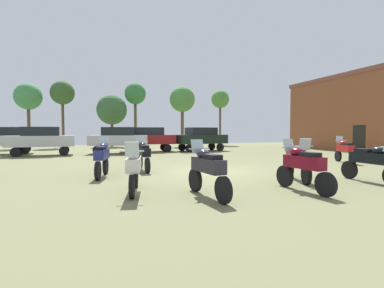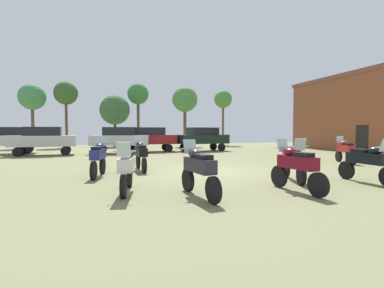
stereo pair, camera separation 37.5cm
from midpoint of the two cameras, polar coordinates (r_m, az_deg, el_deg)
ground_plane at (r=12.68m, az=2.51°, el=-5.33°), size 44.00×52.00×0.02m
motorcycle_2 at (r=7.72m, az=1.63°, el=-4.88°), size 0.64×2.23×1.50m
motorcycle_3 at (r=8.44m, az=-12.48°, el=-4.45°), size 0.69×2.10×1.46m
motorcycle_5 at (r=8.96m, az=19.59°, el=-3.99°), size 0.62×2.24×1.50m
motorcycle_6 at (r=11.57m, az=-17.94°, el=-2.49°), size 0.70×2.13×1.51m
motorcycle_7 at (r=11.44m, az=30.50°, el=-2.83°), size 0.62×2.29×1.48m
motorcycle_8 at (r=10.79m, az=18.88°, el=-2.89°), size 0.86×2.20×1.49m
motorcycle_9 at (r=17.79m, az=26.99°, el=-1.00°), size 0.82×2.05×1.44m
motorcycle_10 at (r=12.97m, az=-10.22°, el=-1.90°), size 0.62×2.28×1.48m
car_1 at (r=24.44m, az=-8.93°, el=1.25°), size 4.30×1.80×2.00m
car_2 at (r=23.02m, az=-14.44°, el=1.11°), size 4.56×2.57×2.00m
car_3 at (r=25.05m, az=1.35°, el=1.31°), size 4.53×2.47×2.00m
car_4 at (r=25.80m, az=-33.20°, el=0.92°), size 4.51×2.37×2.00m
car_5 at (r=23.11m, az=-27.60°, el=0.90°), size 4.42×2.11×2.00m
tree_2 at (r=34.77m, az=-11.25°, el=9.35°), size 2.42×2.42×7.18m
tree_3 at (r=34.72m, az=-29.44°, el=7.92°), size 2.68×2.68×6.56m
tree_4 at (r=34.27m, az=-15.58°, el=6.38°), size 3.33×3.33×5.73m
tree_5 at (r=36.88m, az=5.19°, el=8.49°), size 2.21×2.21×6.72m
tree_6 at (r=34.43m, az=-24.11°, el=8.92°), size 2.48×2.48×6.97m
tree_7 at (r=33.96m, az=-2.22°, el=8.54°), size 2.89×2.89×6.76m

